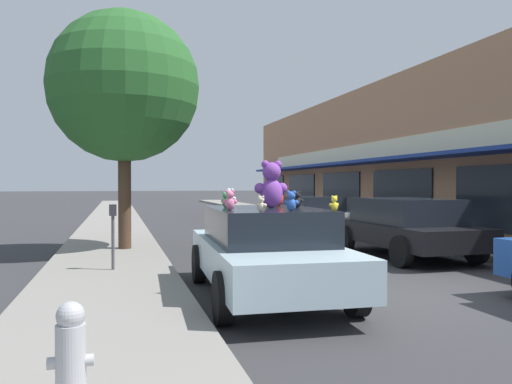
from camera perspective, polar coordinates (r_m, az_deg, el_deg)
The scene contains 18 objects.
ground_plane at distance 8.69m, azimuth 17.92°, elevation -11.26°, with size 260.00×260.00×0.00m, color #333335.
sidewalk_near at distance 7.29m, azimuth -16.94°, elevation -12.97°, with size 2.53×90.00×0.16m.
plush_art_car at distance 8.08m, azimuth 1.11°, elevation -6.55°, with size 2.22×4.67×1.44m.
teddy_bear_giant at distance 8.06m, azimuth 1.78°, elevation 0.79°, with size 0.56×0.35×0.77m.
teddy_bear_yellow at distance 7.18m, azimuth 8.93°, elevation -1.33°, with size 0.17×0.11×0.23m.
teddy_bear_blue at distance 7.18m, azimuth 4.05°, elevation -1.06°, with size 0.22×0.17×0.30m.
teddy_bear_teal at distance 8.93m, azimuth 1.75°, elevation -0.86°, with size 0.16×0.15×0.23m.
teddy_bear_green at distance 8.18m, azimuth -3.47°, elevation -0.92°, with size 0.18×0.18×0.26m.
teddy_bear_black at distance 8.23m, azimuth 4.75°, elevation -0.87°, with size 0.20×0.17×0.28m.
teddy_bear_pink at distance 7.44m, azimuth -3.01°, elevation -0.96°, with size 0.23×0.15×0.30m.
teddy_bear_cream at distance 6.89m, azimuth 0.60°, elevation -1.40°, with size 0.15×0.16×0.23m.
teddy_bear_white at distance 8.94m, azimuth -2.95°, elevation -0.61°, with size 0.20×0.22×0.31m.
teddy_bear_red at distance 9.06m, azimuth 2.62°, elevation -0.42°, with size 0.27×0.23×0.37m.
parked_car_far_center at distance 12.98m, azimuth 16.73°, elevation -3.66°, with size 2.13×4.38×1.47m.
parked_car_far_right at distance 18.38m, azimuth 6.60°, elevation -2.50°, with size 2.03×4.15×1.36m.
street_tree at distance 13.55m, azimuth -14.83°, elevation 11.48°, with size 3.87×3.87×6.11m.
fire_hydrant at distance 4.14m, azimuth -20.42°, elevation -17.00°, with size 0.33×0.22×0.79m.
parking_meter at distance 10.11m, azimuth -16.04°, elevation -3.98°, with size 0.14×0.10×1.27m.
Camera 1 is at (-4.69, -7.08, 1.82)m, focal length 35.00 mm.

